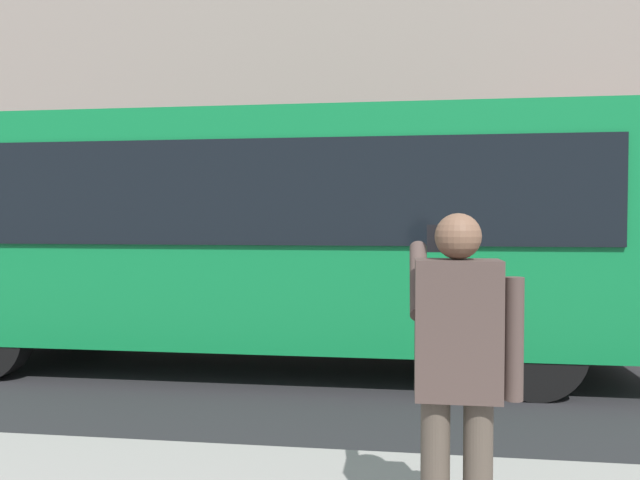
% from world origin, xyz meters
% --- Properties ---
extents(ground_plane, '(60.00, 60.00, 0.00)m').
position_xyz_m(ground_plane, '(0.00, 0.00, 0.00)').
color(ground_plane, '#232326').
extents(building_facade_far, '(28.00, 1.55, 12.00)m').
position_xyz_m(building_facade_far, '(-0.02, -6.80, 5.99)').
color(building_facade_far, gray).
rests_on(building_facade_far, ground_plane).
extents(red_bus, '(9.05, 2.54, 3.08)m').
position_xyz_m(red_bus, '(2.28, 0.37, 1.68)').
color(red_bus, '#0F7238').
rests_on(red_bus, ground_plane).
extents(pedestrian_photographer, '(0.53, 0.52, 1.70)m').
position_xyz_m(pedestrian_photographer, '(0.30, 4.95, 1.14)').
color(pedestrian_photographer, '#4C4238').
rests_on(pedestrian_photographer, sidewalk_curb).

